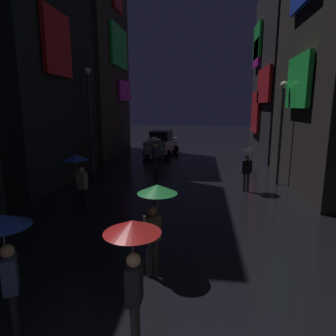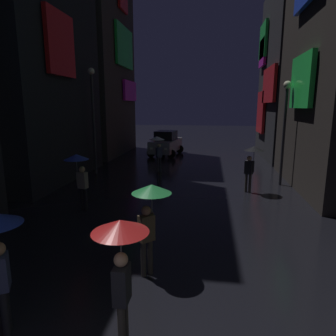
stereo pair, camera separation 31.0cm
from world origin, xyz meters
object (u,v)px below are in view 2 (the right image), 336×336
pedestrian_foreground_left_black (252,156)px  pedestrian_near_crossing_clear (158,144)px  pedestrian_midstreet_left_red (121,249)px  streetlamp_left_far (93,110)px  streetlamp_right_far (285,121)px  car_distant (166,143)px  pedestrian_midstreet_centre_blue (78,166)px  pedestrian_foreground_right_green (150,205)px

pedestrian_foreground_left_black → pedestrian_near_crossing_clear: bearing=142.9°
pedestrian_foreground_left_black → pedestrian_midstreet_left_red: same height
streetlamp_left_far → streetlamp_right_far: (10.00, -1.20, -0.48)m
car_distant → streetlamp_left_far: 8.30m
pedestrian_foreground_left_black → pedestrian_near_crossing_clear: 6.14m
pedestrian_midstreet_left_red → streetlamp_right_far: streetlamp_right_far is taller
pedestrian_midstreet_left_red → streetlamp_right_far: 12.00m
pedestrian_midstreet_centre_blue → streetlamp_right_far: (8.22, 4.87, 1.49)m
streetlamp_left_far → pedestrian_midstreet_centre_blue: bearing=-73.7°
pedestrian_foreground_left_black → pedestrian_foreground_right_green: bearing=-113.8°
pedestrian_foreground_right_green → pedestrian_near_crossing_clear: 10.98m
pedestrian_foreground_left_black → pedestrian_midstreet_left_red: 9.82m
pedestrian_foreground_right_green → streetlamp_left_far: bearing=117.7°
pedestrian_foreground_right_green → pedestrian_midstreet_left_red: size_ratio=1.00×
pedestrian_near_crossing_clear → pedestrian_foreground_left_black: bearing=-37.1°
pedestrian_foreground_right_green → pedestrian_midstreet_centre_blue: same height
pedestrian_foreground_left_black → car_distant: 11.41m
pedestrian_midstreet_centre_blue → streetlamp_left_far: 6.63m
car_distant → streetlamp_left_far: streetlamp_left_far is taller
pedestrian_near_crossing_clear → streetlamp_left_far: 4.10m
pedestrian_foreground_right_green → pedestrian_foreground_left_black: (3.15, 7.14, 0.00)m
car_distant → pedestrian_midstreet_left_red: bearing=-83.5°
pedestrian_foreground_left_black → pedestrian_near_crossing_clear: same height
pedestrian_foreground_right_green → pedestrian_foreground_left_black: 7.80m
pedestrian_foreground_right_green → pedestrian_foreground_left_black: size_ratio=1.00×
streetlamp_right_far → pedestrian_foreground_right_green: bearing=-118.6°
car_distant → pedestrian_foreground_right_green: bearing=-82.7°
pedestrian_near_crossing_clear → pedestrian_midstreet_centre_blue: bearing=-103.7°
pedestrian_midstreet_left_red → streetlamp_left_far: (-5.22, 12.10, 1.97)m
pedestrian_foreground_right_green → pedestrian_midstreet_left_red: bearing=-90.5°
pedestrian_near_crossing_clear → streetlamp_left_far: size_ratio=0.36×
pedestrian_midstreet_centre_blue → pedestrian_midstreet_left_red: same height
pedestrian_foreground_left_black → streetlamp_right_far: bearing=44.8°
pedestrian_midstreet_left_red → streetlamp_left_far: streetlamp_left_far is taller
pedestrian_foreground_left_black → pedestrian_midstreet_centre_blue: size_ratio=1.00×
pedestrian_midstreet_left_red → streetlamp_right_far: bearing=66.3°
pedestrian_foreground_right_green → streetlamp_left_far: (-5.23, 9.95, 1.97)m
streetlamp_left_far → pedestrian_midstreet_left_red: bearing=-66.7°
pedestrian_foreground_right_green → streetlamp_left_far: size_ratio=0.36×
pedestrian_midstreet_centre_blue → car_distant: 13.39m
pedestrian_foreground_left_black → pedestrian_midstreet_centre_blue: 7.36m
pedestrian_near_crossing_clear → pedestrian_foreground_right_green: bearing=-80.8°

